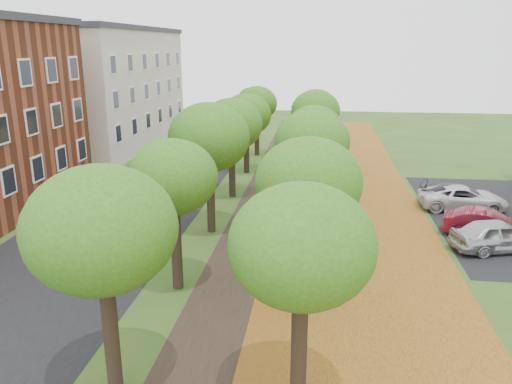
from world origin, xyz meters
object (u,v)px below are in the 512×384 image
(bench, at_px, (268,269))
(car_silver, at_px, (499,235))
(car_red, at_px, (487,224))
(car_white, at_px, (463,198))
(car_grey, at_px, (461,197))

(bench, height_order, car_silver, car_silver)
(car_red, xyz_separation_m, car_white, (0.00, 4.28, 0.00))
(bench, relative_size, car_red, 0.41)
(bench, relative_size, car_white, 0.34)
(bench, xyz_separation_m, car_grey, (9.91, 10.24, 0.26))
(car_red, bearing_deg, bench, 135.71)
(car_silver, bearing_deg, car_grey, -16.37)
(car_grey, distance_m, car_white, 0.28)
(bench, bearing_deg, car_white, -39.69)
(car_red, height_order, car_white, car_white)
(car_grey, bearing_deg, car_white, -162.95)
(bench, relative_size, car_silver, 0.39)
(bench, bearing_deg, car_silver, -62.64)
(car_grey, height_order, car_white, car_white)
(car_white, bearing_deg, bench, 133.42)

